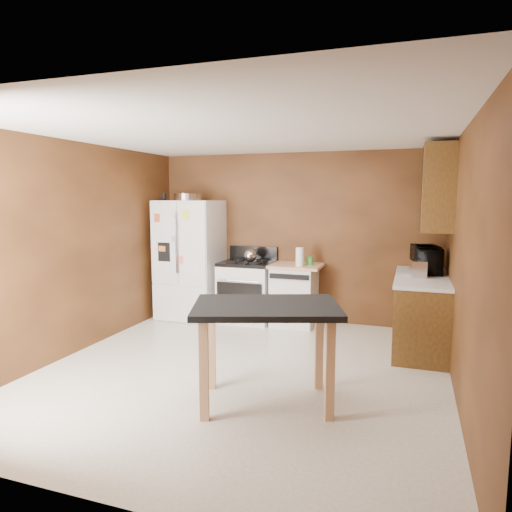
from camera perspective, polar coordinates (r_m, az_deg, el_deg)
The scene contains 18 objects.
floor at distance 5.02m, azimuth -1.78°, elevation -14.25°, with size 4.50×4.50×0.00m, color white.
ceiling at distance 4.71m, azimuth -1.91°, elevation 15.30°, with size 4.50×4.50×0.00m, color white.
wall_back at distance 6.84m, azimuth 4.85°, elevation 2.32°, with size 4.20×4.20×0.00m, color brown.
wall_front at distance 2.75m, azimuth -18.75°, elevation -5.62°, with size 4.20×4.20×0.00m, color brown.
wall_left at distance 5.79m, azimuth -21.68°, elevation 0.90°, with size 4.50×4.50×0.00m, color brown.
wall_right at distance 4.43m, azimuth 24.49°, elevation -1.08°, with size 4.50×4.50×0.00m, color brown.
roasting_pan at distance 6.98m, azimuth -8.49°, elevation 7.31°, with size 0.41×0.41×0.10m, color silver.
pen_cup at distance 7.17m, azimuth -11.46°, elevation 7.27°, with size 0.07×0.07×0.11m, color black.
kettle at distance 6.69m, azimuth -0.74°, elevation 0.03°, with size 0.19×0.19×0.19m, color silver.
paper_towel at distance 6.41m, azimuth 5.48°, elevation -0.10°, with size 0.11×0.11×0.26m, color white.
green_canister at distance 6.56m, azimuth 6.71°, elevation -0.59°, with size 0.10×0.10×0.11m, color green.
toaster at distance 5.82m, azimuth 19.60°, elevation -1.47°, with size 0.17×0.27×0.20m, color silver.
microwave at distance 6.13m, azimuth 20.48°, elevation -0.55°, with size 0.56×0.38×0.31m, color black.
refrigerator at distance 7.07m, azimuth -8.24°, elevation -0.42°, with size 0.90×0.80×1.80m.
gas_range at distance 6.84m, azimuth -1.12°, elevation -4.34°, with size 0.76×0.68×1.10m.
dishwasher at distance 6.66m, azimuth 4.81°, elevation -4.77°, with size 0.78×0.63×0.89m.
right_cabinets at distance 5.92m, azimuth 20.44°, elevation -2.25°, with size 0.63×1.58×2.45m.
island at distance 4.07m, azimuth 1.28°, elevation -7.94°, with size 1.48×1.21×0.91m.
Camera 1 is at (1.65, -4.36, 1.85)m, focal length 32.00 mm.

